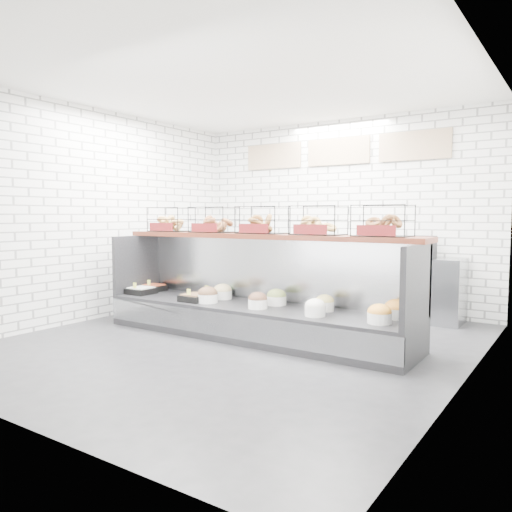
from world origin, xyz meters
The scene contains 5 objects.
ground centered at (0.00, 0.00, 0.00)m, with size 5.50×5.50×0.00m, color black.
room_shell centered at (0.00, 0.60, 2.06)m, with size 5.02×5.51×3.01m.
display_case centered at (0.01, 0.34, 0.33)m, with size 4.00×0.90×1.20m.
bagel_shelf centered at (0.00, 0.52, 1.38)m, with size 4.10×0.50×0.40m.
prep_counter centered at (0.00, 2.43, 0.47)m, with size 4.00×0.60×1.20m.
Camera 1 is at (3.37, -4.66, 1.48)m, focal length 35.00 mm.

